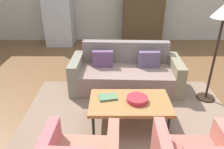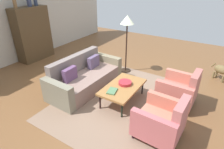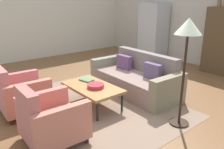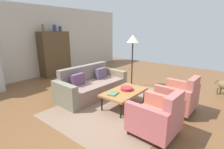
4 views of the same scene
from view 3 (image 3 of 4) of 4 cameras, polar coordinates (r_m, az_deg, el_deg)
ground_plane at (r=4.76m, az=3.50°, el=-6.34°), size 11.17×11.17×0.00m
wall_back at (r=7.36m, az=25.47°, el=11.95°), size 9.31×0.12×2.80m
wall_left at (r=8.37m, az=-19.20°, el=13.21°), size 0.12×7.29×2.80m
area_rug at (r=4.54m, az=-4.24°, el=-7.53°), size 3.40×2.60×0.01m
couch at (r=5.12m, az=6.10°, el=-1.14°), size 2.13×0.98×0.86m
coffee_table at (r=4.37m, az=-4.88°, el=-3.33°), size 1.20×0.70×0.41m
armchair_left at (r=4.43m, az=-22.02°, el=-4.78°), size 0.83×0.83×0.88m
armchair_right at (r=3.39m, az=-15.46°, el=-11.11°), size 0.82×0.82×0.88m
fruit_bowl at (r=4.26m, az=-4.09°, el=-2.85°), size 0.31×0.31×0.07m
book_stack at (r=4.66m, az=-6.35°, el=-1.35°), size 0.30×0.23×0.03m
vase_tall at (r=6.99m, az=25.24°, el=16.20°), size 0.11×0.11×0.28m
refrigerator at (r=8.15m, az=10.26°, el=10.43°), size 0.80×0.73×1.85m
floor_lamp at (r=3.59m, az=18.29°, el=8.88°), size 0.40×0.40×1.72m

